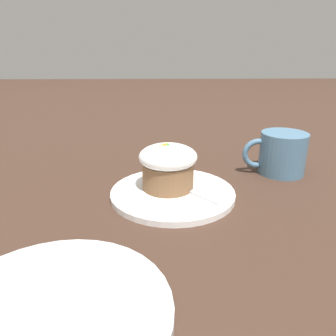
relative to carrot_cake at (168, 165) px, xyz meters
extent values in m
plane|color=#3D281E|center=(-0.01, 0.01, -0.05)|extent=(4.00, 4.00, 0.00)
cylinder|color=white|center=(-0.01, 0.01, -0.05)|extent=(0.21, 0.21, 0.01)
cylinder|color=brown|center=(0.00, 0.00, -0.02)|extent=(0.09, 0.09, 0.05)
ellipsoid|color=white|center=(0.00, 0.00, 0.02)|extent=(0.10, 0.10, 0.04)
cone|color=orange|center=(0.01, 0.00, 0.04)|extent=(0.02, 0.01, 0.01)
sphere|color=green|center=(0.00, 0.00, 0.04)|extent=(0.01, 0.01, 0.01)
cube|color=silver|center=(-0.05, 0.04, -0.04)|extent=(0.06, 0.07, 0.00)
ellipsoid|color=silver|center=(-0.02, 0.00, -0.04)|extent=(0.05, 0.05, 0.01)
cylinder|color=teal|center=(-0.23, -0.09, -0.01)|extent=(0.09, 0.09, 0.08)
torus|color=teal|center=(-0.18, -0.09, -0.01)|extent=(0.06, 0.01, 0.06)
cylinder|color=silver|center=(0.12, 0.28, -0.04)|extent=(0.23, 0.23, 0.02)
camera|label=1|loc=(0.01, 0.52, 0.19)|focal=35.00mm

